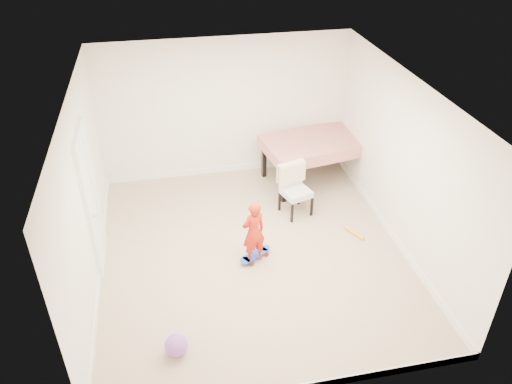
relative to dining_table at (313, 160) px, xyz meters
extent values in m
plane|color=tan|center=(-1.52, -1.86, -0.42)|extent=(5.00, 5.00, 0.00)
cube|color=white|center=(-1.52, -1.86, 2.16)|extent=(4.50, 5.00, 0.04)
cube|color=white|center=(-1.52, 0.62, 0.88)|extent=(4.50, 0.04, 2.60)
cube|color=white|center=(-1.52, -4.34, 0.88)|extent=(4.50, 0.04, 2.60)
cube|color=white|center=(-3.75, -1.86, 0.88)|extent=(0.04, 5.00, 2.60)
cube|color=white|center=(0.71, -1.86, 0.88)|extent=(0.04, 5.00, 2.60)
cube|color=white|center=(-3.74, -1.56, 0.60)|extent=(0.11, 0.94, 2.11)
cube|color=white|center=(-1.52, 0.63, -0.36)|extent=(4.50, 0.02, 0.12)
cube|color=white|center=(-3.76, -1.86, -0.36)|extent=(0.02, 5.00, 0.12)
cube|color=white|center=(0.72, -1.86, -0.36)|extent=(0.02, 5.00, 0.12)
imported|color=red|center=(-1.53, -2.06, 0.08)|extent=(0.42, 0.34, 1.00)
sphere|color=#9054CA|center=(-2.77, -3.55, -0.28)|extent=(0.28, 0.28, 0.28)
cylinder|color=yellow|center=(0.17, -1.75, -0.39)|extent=(0.22, 0.39, 0.06)
camera|label=1|loc=(-2.63, -7.66, 4.47)|focal=35.00mm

